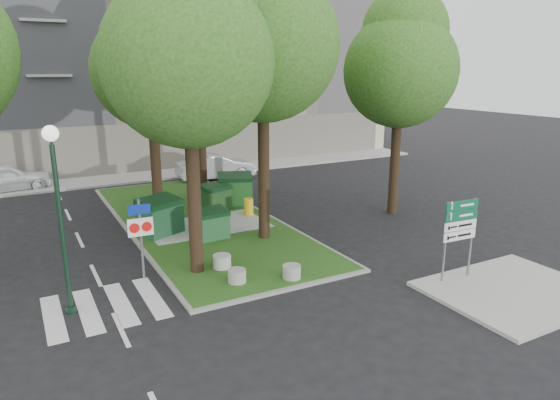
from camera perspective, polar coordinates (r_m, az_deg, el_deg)
ground at (r=15.43m, az=-0.88°, el=-10.62°), size 120.00×120.00×0.00m
median_island at (r=22.48m, az=-9.26°, el=-2.33°), size 6.00×16.00×0.12m
median_kerb at (r=22.48m, az=-9.26°, el=-2.36°), size 6.30×16.30×0.10m
sidewalk_corner at (r=17.00m, az=25.22°, el=-9.41°), size 5.00×4.00×0.12m
building_sidewalk at (r=32.19m, az=-16.38°, el=2.49°), size 42.00×3.00×0.12m
zebra_crossing at (r=15.59m, az=-16.10°, el=-10.95°), size 5.00×3.00×0.01m
apartment_building at (r=38.90m, az=-19.78°, el=16.06°), size 41.00×12.00×16.00m
tree_median_near_left at (r=15.74m, az=-10.32°, el=17.11°), size 5.20×5.20×10.53m
tree_median_near_right at (r=18.98m, az=-1.84°, el=18.94°), size 5.60×5.60×11.46m
tree_median_mid at (r=22.11m, az=-14.56°, el=15.31°), size 4.80×4.80×9.99m
tree_median_far at (r=25.97m, az=-9.30°, el=18.41°), size 5.80×5.80×11.93m
tree_street_right at (r=23.33m, az=13.72°, el=15.32°), size 5.00×5.00×10.06m
dumpster_a at (r=20.64m, az=-13.54°, el=-1.82°), size 1.97×1.72×1.53m
dumpster_b at (r=19.78m, az=-7.89°, el=-2.74°), size 1.37×1.01×1.21m
dumpster_c at (r=23.61m, az=-7.44°, el=0.29°), size 1.61×1.33×1.29m
dumpster_d at (r=24.61m, az=-5.13°, el=1.25°), size 1.96×1.66×1.55m
bollard_left at (r=17.01m, az=-6.65°, el=-6.97°), size 0.61×0.61×0.44m
bollard_right at (r=16.11m, az=1.34°, el=-8.18°), size 0.59×0.59×0.42m
bollard_mid at (r=15.88m, az=-4.94°, el=-8.62°), size 0.57×0.57×0.41m
litter_bin at (r=22.85m, az=-3.61°, el=-0.75°), size 0.43×0.43×0.75m
street_lamp at (r=14.39m, az=-24.02°, el=0.10°), size 0.42×0.42×5.23m
traffic_sign_pole at (r=16.45m, az=-15.67°, el=-3.13°), size 0.80×0.09×2.67m
directional_sign at (r=16.57m, az=19.84°, el=-2.94°), size 1.28×0.15×2.57m
car_white at (r=31.27m, az=-28.94°, el=2.22°), size 4.83×2.46×1.57m
car_silver at (r=30.80m, az=-7.34°, el=3.80°), size 4.81×1.90×1.56m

